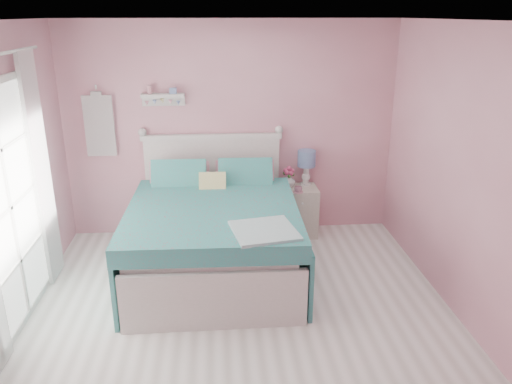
{
  "coord_description": "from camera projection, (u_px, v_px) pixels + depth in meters",
  "views": [
    {
      "loc": [
        -0.18,
        -3.73,
        2.65
      ],
      "look_at": [
        0.22,
        1.2,
        0.87
      ],
      "focal_mm": 35.0,
      "sensor_mm": 36.0,
      "label": 1
    }
  ],
  "objects": [
    {
      "name": "floor",
      "position": [
        242.0,
        331.0,
        4.41
      ],
      "size": [
        4.5,
        4.5,
        0.0
      ],
      "primitive_type": "plane",
      "color": "silver",
      "rests_on": "ground"
    },
    {
      "name": "room_shell",
      "position": [
        240.0,
        159.0,
        3.87
      ],
      "size": [
        4.5,
        4.5,
        4.5
      ],
      "color": "#C37C8C",
      "rests_on": "floor"
    },
    {
      "name": "nightstand",
      "position": [
        299.0,
        211.0,
        6.26
      ],
      "size": [
        0.43,
        0.43,
        0.62
      ],
      "color": "beige",
      "rests_on": "floor"
    },
    {
      "name": "wall_shelf",
      "position": [
        163.0,
        97.0,
        5.82
      ],
      "size": [
        0.5,
        0.15,
        0.25
      ],
      "color": "silver",
      "rests_on": "room_shell"
    },
    {
      "name": "table_lamp",
      "position": [
        307.0,
        161.0,
        6.16
      ],
      "size": [
        0.22,
        0.22,
        0.44
      ],
      "color": "white",
      "rests_on": "nightstand"
    },
    {
      "name": "teacup",
      "position": [
        298.0,
        189.0,
        5.99
      ],
      "size": [
        0.11,
        0.11,
        0.07
      ],
      "primitive_type": "imported",
      "rotation": [
        0.0,
        0.0,
        -0.19
      ],
      "color": "#BF8097",
      "rests_on": "nightstand"
    },
    {
      "name": "curtain_far",
      "position": [
        41.0,
        171.0,
        4.94
      ],
      "size": [
        0.04,
        0.4,
        2.32
      ],
      "primitive_type": "cube",
      "color": "white",
      "rests_on": "floor"
    },
    {
      "name": "french_door",
      "position": [
        9.0,
        209.0,
        4.27
      ],
      "size": [
        0.04,
        1.32,
        2.16
      ],
      "color": "silver",
      "rests_on": "floor"
    },
    {
      "name": "roses",
      "position": [
        289.0,
        171.0,
        6.11
      ],
      "size": [
        0.14,
        0.11,
        0.12
      ],
      "color": "#BF416F",
      "rests_on": "vase"
    },
    {
      "name": "vase",
      "position": [
        289.0,
        180.0,
        6.16
      ],
      "size": [
        0.2,
        0.2,
        0.17
      ],
      "primitive_type": "imported",
      "rotation": [
        0.0,
        0.0,
        -0.28
      ],
      "color": "silver",
      "rests_on": "nightstand"
    },
    {
      "name": "bed",
      "position": [
        214.0,
        235.0,
        5.33
      ],
      "size": [
        1.77,
        2.21,
        1.27
      ],
      "rotation": [
        0.0,
        0.0,
        -0.02
      ],
      "color": "silver",
      "rests_on": "floor"
    },
    {
      "name": "hanging_dress",
      "position": [
        99.0,
        126.0,
        5.86
      ],
      "size": [
        0.34,
        0.03,
        0.72
      ],
      "primitive_type": "cube",
      "color": "white",
      "rests_on": "room_shell"
    }
  ]
}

